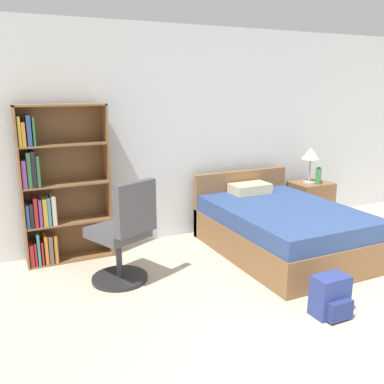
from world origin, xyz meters
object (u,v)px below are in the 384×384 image
Objects in this scene: water_bottle at (318,176)px; backpack_blue at (331,297)px; bookshelf at (54,191)px; nightstand at (310,203)px; bed at (280,228)px; office_chair at (124,236)px; table_lamp at (311,155)px.

backpack_blue is (-1.56, -1.96, -0.53)m from water_bottle.
nightstand is at bearing -2.34° from bookshelf.
bed reaches higher than nightstand.
backpack_blue is (1.39, -1.34, -0.32)m from office_chair.
table_lamp is at bearing -169.77° from nightstand.
nightstand is at bearing 53.34° from backpack_blue.
bed is 1.89m from office_chair.
office_chair reaches higher than backpack_blue.
bookshelf is at bearing 175.90° from water_bottle.
nightstand is 0.42m from water_bottle.
water_bottle is (0.07, -0.10, -0.28)m from table_lamp.
bed is (2.38, -0.84, -0.51)m from bookshelf.
bookshelf is 2.57m from bed.
bed is at bearing 0.77° from office_chair.
bookshelf is at bearing 177.45° from table_lamp.
office_chair is at bearing -179.23° from bed.
office_chair is 3.00m from table_lamp.
bookshelf is at bearing 160.57° from bed.
bed is 3.82× the size of table_lamp.
table_lamp is at bearing -2.55° from bookshelf.
office_chair reaches higher than water_bottle.
bookshelf is 2.94× the size of nightstand.
nightstand is at bearing 13.90° from office_chair.
bed reaches higher than backpack_blue.
table_lamp is at bearing 13.97° from office_chair.
office_chair is at bearing 135.87° from backpack_blue.
water_bottle is at bearing 11.84° from office_chair.
water_bottle is at bearing 51.56° from backpack_blue.
water_bottle is (0.02, -0.11, 0.40)m from nightstand.
water_bottle is (3.44, -0.25, -0.10)m from bookshelf.
bed is at bearing -19.43° from bookshelf.
backpack_blue is (-0.49, -1.37, -0.12)m from bed.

